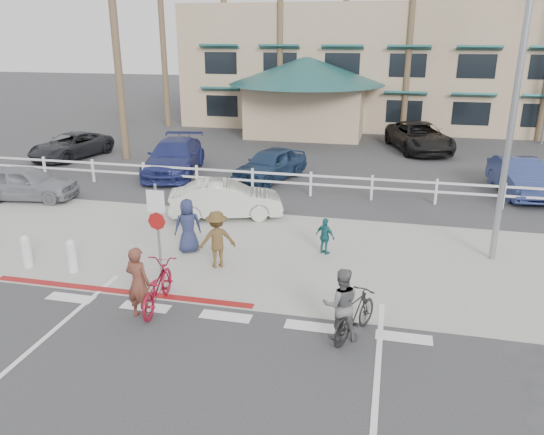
% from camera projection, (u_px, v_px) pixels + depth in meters
% --- Properties ---
extents(ground, '(140.00, 140.00, 0.00)m').
position_uv_depth(ground, '(217.00, 330.00, 11.66)').
color(ground, '#333335').
extents(bike_path, '(12.00, 16.00, 0.01)m').
position_uv_depth(bike_path, '(183.00, 386.00, 9.82)').
color(bike_path, '#333335').
rests_on(bike_path, ground).
extents(sidewalk_plaza, '(22.00, 7.00, 0.01)m').
position_uv_depth(sidewalk_plaza, '(266.00, 252.00, 15.79)').
color(sidewalk_plaza, gray).
rests_on(sidewalk_plaza, ground).
extents(cross_street, '(40.00, 5.00, 0.01)m').
position_uv_depth(cross_street, '(291.00, 211.00, 19.47)').
color(cross_street, '#333335').
rests_on(cross_street, ground).
extents(parking_lot, '(50.00, 16.00, 0.01)m').
position_uv_depth(parking_lot, '(325.00, 156.00, 28.21)').
color(parking_lot, '#333335').
rests_on(parking_lot, ground).
extents(curb_red, '(7.00, 0.25, 0.02)m').
position_uv_depth(curb_red, '(120.00, 291.00, 13.39)').
color(curb_red, maroon).
rests_on(curb_red, ground).
extents(rail_fence, '(29.40, 0.16, 1.00)m').
position_uv_depth(rail_fence, '(313.00, 184.00, 21.04)').
color(rail_fence, silver).
rests_on(rail_fence, ground).
extents(building, '(28.00, 16.00, 11.30)m').
position_uv_depth(building, '(380.00, 41.00, 37.88)').
color(building, tan).
rests_on(building, ground).
extents(sign_post, '(0.50, 0.10, 2.90)m').
position_uv_depth(sign_post, '(158.00, 227.00, 13.69)').
color(sign_post, gray).
rests_on(sign_post, ground).
extents(bollard_0, '(0.26, 0.26, 0.95)m').
position_uv_depth(bollard_0, '(72.00, 256.00, 14.36)').
color(bollard_0, silver).
rests_on(bollard_0, ground).
extents(bollard_1, '(0.26, 0.26, 0.95)m').
position_uv_depth(bollard_1, '(27.00, 251.00, 14.65)').
color(bollard_1, silver).
rests_on(bollard_1, ground).
extents(streetlight_0, '(0.60, 2.00, 9.00)m').
position_uv_depth(streetlight_0, '(515.00, 101.00, 13.85)').
color(streetlight_0, gray).
rests_on(streetlight_0, ground).
extents(palm_0, '(4.00, 4.00, 15.00)m').
position_uv_depth(palm_0, '(113.00, 13.00, 36.49)').
color(palm_0, '#143517').
rests_on(palm_0, ground).
extents(palm_1, '(4.00, 4.00, 13.00)m').
position_uv_depth(palm_1, '(162.00, 28.00, 35.05)').
color(palm_1, '#143517').
rests_on(palm_1, ground).
extents(palm_2, '(4.00, 4.00, 16.00)m').
position_uv_depth(palm_2, '(224.00, 3.00, 34.63)').
color(palm_2, '#143517').
rests_on(palm_2, ground).
extents(palm_3, '(4.00, 4.00, 14.00)m').
position_uv_depth(palm_3, '(280.00, 19.00, 33.19)').
color(palm_3, '#143517').
rests_on(palm_3, ground).
extents(palm_4, '(4.00, 4.00, 15.00)m').
position_uv_depth(palm_4, '(346.00, 11.00, 33.10)').
color(palm_4, '#143517').
rests_on(palm_4, ground).
extents(palm_5, '(4.00, 4.00, 13.00)m').
position_uv_depth(palm_5, '(411.00, 27.00, 31.66)').
color(palm_5, '#143517').
rests_on(palm_5, ground).
extents(palm_10, '(4.00, 4.00, 12.00)m').
position_uv_depth(palm_10, '(115.00, 37.00, 25.59)').
color(palm_10, '#143517').
rests_on(palm_10, ground).
extents(bike_red, '(0.92, 2.08, 1.06)m').
position_uv_depth(bike_red, '(157.00, 286.00, 12.51)').
color(bike_red, maroon).
rests_on(bike_red, ground).
extents(rider_red, '(0.70, 0.54, 1.73)m').
position_uv_depth(rider_red, '(138.00, 283.00, 11.92)').
color(rider_red, brown).
rests_on(rider_red, ground).
extents(bike_black, '(1.16, 1.78, 1.04)m').
position_uv_depth(bike_black, '(355.00, 315.00, 11.28)').
color(bike_black, black).
rests_on(bike_black, ground).
extents(rider_black, '(0.92, 0.79, 1.62)m').
position_uv_depth(rider_black, '(341.00, 304.00, 11.10)').
color(rider_black, '#5C5D5E').
rests_on(rider_black, ground).
extents(pedestrian_a, '(1.21, 1.05, 1.63)m').
position_uv_depth(pedestrian_a, '(217.00, 239.00, 14.58)').
color(pedestrian_a, brown).
rests_on(pedestrian_a, ground).
extents(pedestrian_child, '(0.70, 0.56, 1.12)m').
position_uv_depth(pedestrian_child, '(325.00, 236.00, 15.50)').
color(pedestrian_child, '#1B5F61').
rests_on(pedestrian_child, ground).
extents(pedestrian_b, '(0.95, 0.85, 1.63)m').
position_uv_depth(pedestrian_b, '(188.00, 226.00, 15.60)').
color(pedestrian_b, '#212749').
rests_on(pedestrian_b, ground).
extents(car_white_sedan, '(4.16, 2.52, 1.29)m').
position_uv_depth(car_white_sedan, '(226.00, 200.00, 18.62)').
color(car_white_sedan, beige).
rests_on(car_white_sedan, ground).
extents(car_red_compact, '(4.11, 2.09, 1.34)m').
position_uv_depth(car_red_compact, '(26.00, 183.00, 20.61)').
color(car_red_compact, gray).
rests_on(car_red_compact, ground).
extents(lot_car_0, '(3.07, 4.95, 1.28)m').
position_uv_depth(lot_car_0, '(71.00, 146.00, 27.52)').
color(lot_car_0, black).
rests_on(lot_car_0, ground).
extents(lot_car_1, '(3.12, 5.67, 1.55)m').
position_uv_depth(lot_car_1, '(174.00, 157.00, 24.39)').
color(lot_car_1, navy).
rests_on(lot_car_1, ground).
extents(lot_car_2, '(3.03, 4.47, 1.41)m').
position_uv_depth(lot_car_2, '(270.00, 164.00, 23.35)').
color(lot_car_2, navy).
rests_on(lot_car_2, ground).
extents(lot_car_3, '(1.99, 4.47, 1.43)m').
position_uv_depth(lot_car_3, '(520.00, 177.00, 21.26)').
color(lot_car_3, navy).
rests_on(lot_car_3, ground).
extents(lot_car_5, '(4.08, 6.07, 1.55)m').
position_uv_depth(lot_car_5, '(419.00, 137.00, 29.13)').
color(lot_car_5, black).
rests_on(lot_car_5, ground).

